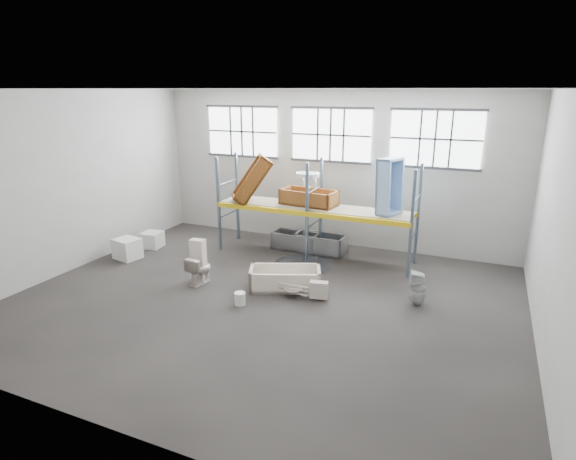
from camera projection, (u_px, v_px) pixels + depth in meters
The scene contains 34 objects.
floor at pixel (264, 302), 11.46m from camera, with size 12.00×10.00×0.10m, color #433C39.
ceiling at pixel (260, 86), 9.98m from camera, with size 12.00×10.00×0.10m, color silver.
wall_back at pixel (331, 169), 15.16m from camera, with size 12.00×0.10×5.00m, color #A6A29A.
wall_front at pixel (97, 281), 6.29m from camera, with size 12.00×0.10×5.00m, color beige.
wall_left at pixel (69, 182), 13.02m from camera, with size 0.10×10.00×5.00m, color #A6A199.
wall_right at pixel (561, 232), 8.43m from camera, with size 0.10×10.00×5.00m, color #ADA89F.
window_left at pixel (242, 131), 15.96m from camera, with size 2.60×0.04×1.60m, color white.
window_mid at pixel (331, 135), 14.74m from camera, with size 2.60×0.04×1.60m, color white.
window_right at pixel (435, 139), 13.53m from camera, with size 2.60×0.04×1.60m, color white.
rack_upright_la at pixel (219, 204), 14.70m from camera, with size 0.08×0.08×3.00m, color slate.
rack_upright_lb at pixel (237, 197), 15.75m from camera, with size 0.08×0.08×3.00m, color slate.
rack_upright_ma at pixel (307, 214), 13.56m from camera, with size 0.08×0.08×3.00m, color slate.
rack_upright_mb at pixel (321, 205), 14.62m from camera, with size 0.08×0.08×3.00m, color slate.
rack_upright_ra at pixel (411, 225), 12.42m from camera, with size 0.08×0.08×3.00m, color slate.
rack_upright_rb at pixel (418, 215), 13.48m from camera, with size 0.08×0.08×3.00m, color slate.
rack_beam_front at pixel (307, 214), 13.56m from camera, with size 6.00×0.10×0.14m, color yellow.
rack_beam_back at pixel (321, 205), 14.62m from camera, with size 6.00×0.10×0.14m, color yellow.
shelf_deck at pixel (314, 207), 14.07m from camera, with size 5.90×1.10×0.03m, color gray.
wet_patch at pixel (304, 264), 13.82m from camera, with size 1.80×1.80×0.00m, color black.
bathtub_beige at pixel (285, 278), 12.10m from camera, with size 1.83×0.86×0.54m, color beige, non-canonical shape.
cistern_spare at pixel (319, 290), 11.38m from camera, with size 0.44×0.21×0.42m, color beige.
sink_in_tub at pixel (293, 291), 11.60m from camera, with size 0.45×0.45×0.16m, color beige.
toilet_beige at pixel (200, 270), 12.38m from camera, with size 0.43×0.75×0.77m, color beige.
cistern_tall at pixel (199, 261), 12.43m from camera, with size 0.38×0.25×1.19m, color beige.
toilet_white at pixel (418, 288), 11.13m from camera, with size 0.38×0.39×0.85m, color silver.
steel_tub_left at pixel (295, 241), 15.09m from camera, with size 1.48×0.69×0.54m, color #A4A5AB, non-canonical shape.
steel_tub_right at pixel (320, 243), 14.77m from camera, with size 1.58×0.74×0.58m, color #ADB1B5, non-canonical shape.
rust_tub_flat at pixel (309, 198), 14.18m from camera, with size 1.70×0.80×0.48m, color #955620, non-canonical shape.
rust_tub_tilted at pixel (252, 179), 14.47m from camera, with size 1.60×0.75×0.45m, color brown, non-canonical shape.
sink_on_shelf at pixel (308, 192), 13.70m from camera, with size 0.69×0.53×0.61m, color white.
blue_tub_upright at pixel (390, 186), 12.94m from camera, with size 1.58×0.74×0.44m, color #85ABDF, non-canonical shape.
bucket at pixel (240, 299), 11.19m from camera, with size 0.27×0.27×0.31m, color silver.
carton_near at pixel (127, 249), 14.23m from camera, with size 0.73×0.62×0.62m, color white.
carton_far at pixel (152, 240), 15.26m from camera, with size 0.60×0.60×0.50m, color beige.
Camera 1 is at (4.68, -9.36, 4.99)m, focal length 28.97 mm.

